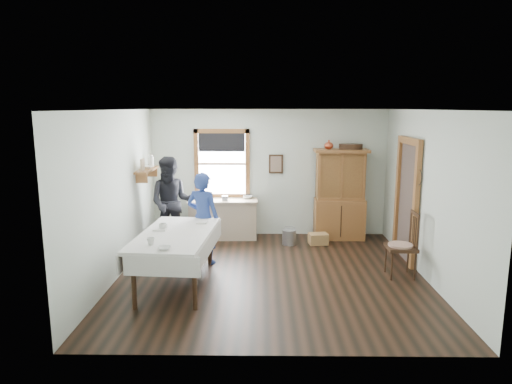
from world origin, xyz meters
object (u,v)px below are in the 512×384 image
work_counter (223,219)px  dining_table (176,259)px  spindle_chair (401,244)px  figure_dark (172,206)px  pail (289,237)px  china_hutch (340,194)px  wicker_basket (318,239)px  woman_blue (203,221)px

work_counter → dining_table: dining_table is taller
spindle_chair → figure_dark: size_ratio=0.65×
pail → china_hutch: bearing=23.4°
figure_dark → spindle_chair: bearing=-23.2°
dining_table → figure_dark: 1.99m
wicker_basket → china_hutch: bearing=41.9°
work_counter → woman_blue: size_ratio=0.96×
work_counter → woman_blue: bearing=-100.1°
china_hutch → spindle_chair: china_hutch is taller
dining_table → wicker_basket: size_ratio=5.60×
china_hutch → figure_dark: (-3.39, -0.69, -0.11)m
dining_table → figure_dark: figure_dark is taller
china_hutch → spindle_chair: (0.64, -2.21, -0.40)m
figure_dark → work_counter: bearing=33.1°
dining_table → wicker_basket: 3.30m
china_hutch → woman_blue: 3.11m
dining_table → wicker_basket: bearing=41.0°
work_counter → pail: (1.37, -0.45, -0.26)m
spindle_chair → china_hutch: bearing=107.2°
work_counter → china_hutch: bearing=-1.7°
wicker_basket → woman_blue: bearing=-152.3°
work_counter → figure_dark: bearing=-146.5°
spindle_chair → work_counter: bearing=145.8°
figure_dark → dining_table: bearing=-79.9°
china_hutch → dining_table: size_ratio=0.91×
wicker_basket → dining_table: bearing=-139.0°
dining_table → pail: dining_table is taller
pail → woman_blue: (-1.59, -1.12, 0.60)m
china_hutch → pail: size_ratio=6.22×
woman_blue → figure_dark: figure_dark is taller
pail → figure_dark: size_ratio=0.18×
woman_blue → spindle_chair: bearing=-172.1°
spindle_chair → wicker_basket: size_ratio=2.93×
spindle_chair → wicker_basket: (-1.12, 1.78, -0.44)m
spindle_chair → figure_dark: 4.32m
work_counter → pail: work_counter is taller
dining_table → figure_dark: size_ratio=1.25×
china_hutch → dining_table: china_hutch is taller
work_counter → spindle_chair: 3.79m
work_counter → figure_dark: (-0.94, -0.68, 0.42)m
woman_blue → work_counter: bearing=-79.3°
dining_table → woman_blue: 1.11m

